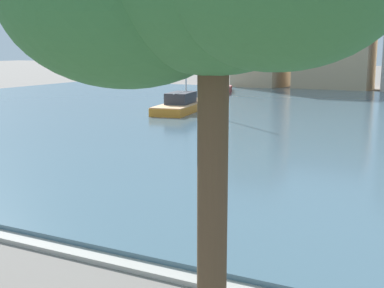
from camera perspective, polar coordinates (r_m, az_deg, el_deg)
The scene contains 6 objects.
harbor_water at distance 35.85m, azimuth 17.11°, elevation 2.27°, with size 84.82×50.71×0.25m, color #476675.
quay_edge_coping at distance 12.24m, azimuth -5.42°, elevation -13.62°, with size 84.82×0.50×0.12m, color #ADA89E.
sailboat_orange at distance 40.33m, azimuth -0.66°, elevation 4.31°, with size 3.68×9.70×9.47m.
sailboat_red at distance 55.87m, azimuth 3.05°, elevation 6.01°, with size 4.69×8.36×6.52m.
townhouse_narrow_midrow at distance 66.85m, azimuth 7.85°, elevation 11.75°, with size 5.57×8.09×12.80m.
townhouse_corner_house at distance 64.98m, azimuth 15.68°, elevation 10.19°, with size 8.88×7.25×9.86m.
Camera 1 is at (6.06, -2.95, 5.10)m, focal length 47.84 mm.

